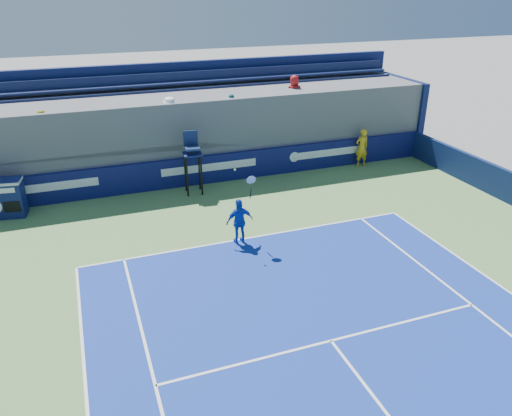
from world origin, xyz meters
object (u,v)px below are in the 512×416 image
object	(u,v)px
match_clock	(4,197)
ball_person	(362,148)
umpire_chair	(192,156)
tennis_player	(240,221)

from	to	relation	value
match_clock	ball_person	bearing A→B (deg)	1.12
match_clock	umpire_chair	distance (m)	6.83
umpire_chair	match_clock	bearing A→B (deg)	178.49
ball_person	tennis_player	bearing A→B (deg)	33.19
umpire_chair	tennis_player	size ratio (longest dim) A/B	0.96
ball_person	umpire_chair	distance (m)	7.90
match_clock	umpire_chair	world-z (taller)	umpire_chair
match_clock	tennis_player	distance (m)	8.60
ball_person	tennis_player	distance (m)	9.00
ball_person	umpire_chair	world-z (taller)	umpire_chair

